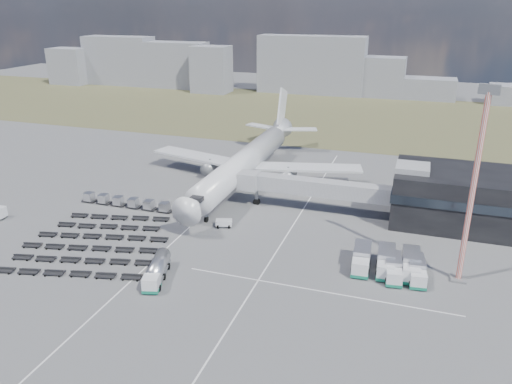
% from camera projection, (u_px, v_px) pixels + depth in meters
% --- Properties ---
extents(ground, '(420.00, 420.00, 0.00)m').
position_uv_depth(ground, '(185.00, 242.00, 86.56)').
color(ground, '#565659').
rests_on(ground, ground).
extents(grass_strip, '(420.00, 90.00, 0.01)m').
position_uv_depth(grass_strip, '(317.00, 114.00, 183.92)').
color(grass_strip, '#4B492D').
rests_on(grass_strip, ground).
extents(lane_markings, '(47.12, 110.00, 0.01)m').
position_uv_depth(lane_markings, '(244.00, 243.00, 86.31)').
color(lane_markings, silver).
rests_on(lane_markings, ground).
extents(terminal, '(30.40, 16.40, 11.00)m').
position_uv_depth(terminal, '(477.00, 198.00, 91.70)').
color(terminal, black).
rests_on(terminal, ground).
extents(jet_bridge, '(30.30, 3.80, 7.05)m').
position_uv_depth(jet_bridge, '(303.00, 186.00, 98.10)').
color(jet_bridge, '#939399').
rests_on(jet_bridge, ground).
extents(airliner, '(51.59, 64.53, 17.62)m').
position_uv_depth(airliner, '(247.00, 160.00, 113.32)').
color(airliner, silver).
rests_on(airliner, ground).
extents(skyline, '(282.03, 25.83, 25.02)m').
position_uv_depth(skyline, '(284.00, 71.00, 224.06)').
color(skyline, gray).
rests_on(skyline, ground).
extents(fuel_tanker, '(4.80, 9.59, 3.01)m').
position_uv_depth(fuel_tanker, '(157.00, 270.00, 74.54)').
color(fuel_tanker, silver).
rests_on(fuel_tanker, ground).
extents(pushback_tug, '(3.35, 2.53, 1.37)m').
position_uv_depth(pushback_tug, '(224.00, 223.00, 92.20)').
color(pushback_tug, silver).
rests_on(pushback_tug, ground).
extents(catering_truck, '(3.56, 6.36, 2.76)m').
position_uv_depth(catering_truck, '(251.00, 178.00, 113.81)').
color(catering_truck, silver).
rests_on(catering_truck, ground).
extents(service_trucks_near, '(10.48, 8.18, 3.06)m').
position_uv_depth(service_trucks_near, '(386.00, 262.00, 76.67)').
color(service_trucks_near, silver).
rests_on(service_trucks_near, ground).
extents(service_trucks_far, '(6.59, 7.58, 2.78)m').
position_uv_depth(service_trucks_far, '(405.00, 269.00, 74.74)').
color(service_trucks_far, silver).
rests_on(service_trucks_far, ground).
extents(uld_row, '(20.33, 1.93, 1.85)m').
position_uv_depth(uld_row, '(126.00, 202.00, 100.95)').
color(uld_row, black).
rests_on(uld_row, ground).
extents(baggage_dollies, '(26.98, 27.30, 0.73)m').
position_uv_depth(baggage_dollies, '(94.00, 243.00, 85.49)').
color(baggage_dollies, black).
rests_on(baggage_dollies, ground).
extents(floodlight_mast, '(2.78, 2.25, 29.11)m').
position_uv_depth(floodlight_mast, '(473.00, 189.00, 69.64)').
color(floodlight_mast, red).
rests_on(floodlight_mast, ground).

